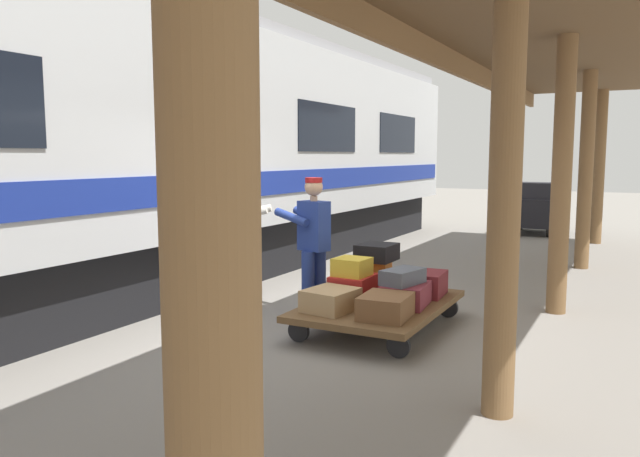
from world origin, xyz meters
name	(u,v)px	position (x,y,z in m)	size (l,w,h in m)	color
ground_plane	(353,325)	(0.00, 0.00, 0.00)	(60.00, 60.00, 0.00)	gray
platform_canopy	(541,17)	(-1.95, 0.00, 3.28)	(3.20, 18.13, 3.56)	brown
train_car	(119,149)	(3.59, 0.00, 2.06)	(3.02, 19.92, 4.00)	silver
luggage_cart	(379,306)	(-0.32, -0.02, 0.26)	(1.40, 2.15, 0.31)	brown
suitcase_brown_leather	(386,306)	(-0.63, 0.57, 0.43)	(0.47, 0.57, 0.24)	brown
suitcase_tan_vintage	(331,300)	(0.00, 0.57, 0.42)	(0.47, 0.54, 0.23)	tan
suitcase_cream_canvas	(374,282)	(0.00, -0.61, 0.40)	(0.45, 0.63, 0.19)	beige
suitcase_red_plastic	(354,287)	(0.00, -0.02, 0.45)	(0.44, 0.53, 0.28)	#AD231E
suitcase_maroon_trunk	(422,283)	(-0.63, -0.61, 0.45)	(0.50, 0.54, 0.28)	maroon
suitcase_burgundy_valise	(405,295)	(-0.63, -0.02, 0.43)	(0.47, 0.60, 0.24)	maroon
suitcase_yellow_case	(352,267)	(0.01, 0.01, 0.69)	(0.37, 0.37, 0.21)	gold
suitcase_orange_carryall	(376,267)	(-0.02, -0.64, 0.59)	(0.33, 0.43, 0.17)	#CC6B23
suitcase_slate_roller	(403,276)	(-0.60, 0.00, 0.63)	(0.31, 0.51, 0.17)	#4C515B
suitcase_black_hardshell	(377,252)	(-0.04, -0.62, 0.78)	(0.43, 0.48, 0.21)	black
porter_in_overalls	(313,242)	(0.61, -0.16, 0.93)	(0.73, 0.55, 1.70)	navy
porter_by_door	(235,235)	(1.82, -0.24, 0.93)	(0.74, 0.59, 1.70)	#332D28
baggage_tug	(534,209)	(-0.50, -9.87, 0.63)	(1.13, 1.72, 1.30)	black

